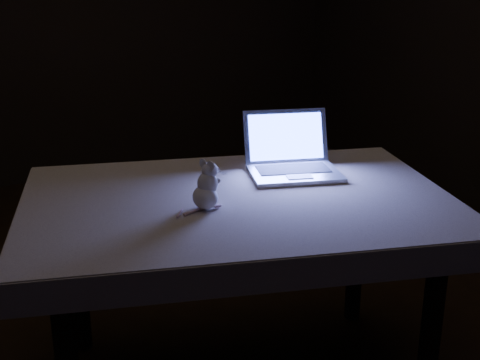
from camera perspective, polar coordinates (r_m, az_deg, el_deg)
floor at (r=2.87m, az=-2.91°, el=-13.95°), size 5.00×5.00×0.00m
back_wall at (r=4.80m, az=-16.72°, el=15.11°), size 4.50×0.04×2.60m
table at (r=2.44m, az=-0.15°, el=-10.05°), size 1.61×1.28×0.75m
tablecloth at (r=2.32m, az=0.63°, el=-2.52°), size 1.80×1.58×0.10m
laptop at (r=2.48m, az=4.97°, el=2.95°), size 0.42×0.40×0.23m
plush_mouse at (r=2.15m, az=-3.13°, el=-0.46°), size 0.16×0.16×0.17m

